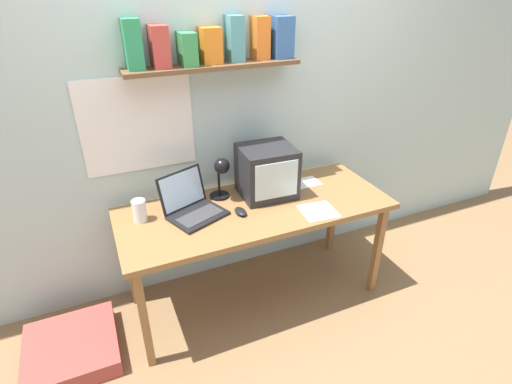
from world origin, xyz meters
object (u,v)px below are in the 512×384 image
(floor_cushion, at_px, (72,349))
(open_notebook, at_px, (318,211))
(desk_lamp, at_px, (221,172))
(printed_handout, at_px, (305,183))
(juice_glass, at_px, (140,212))
(crt_monitor, at_px, (267,171))
(computer_mouse, at_px, (241,212))
(corner_desk, at_px, (256,215))
(laptop, at_px, (191,204))

(floor_cushion, bearing_deg, open_notebook, -6.46)
(desk_lamp, xyz_separation_m, open_notebook, (0.49, -0.37, -0.19))
(printed_handout, bearing_deg, open_notebook, -107.71)
(juice_glass, distance_m, floor_cushion, 0.91)
(juice_glass, bearing_deg, crt_monitor, -0.08)
(open_notebook, bearing_deg, computer_mouse, 159.72)
(printed_handout, bearing_deg, computer_mouse, -160.43)
(corner_desk, height_order, floor_cushion, corner_desk)
(crt_monitor, relative_size, printed_handout, 1.75)
(printed_handout, xyz_separation_m, floor_cushion, (-1.64, -0.19, -0.68))
(open_notebook, bearing_deg, crt_monitor, 120.70)
(desk_lamp, distance_m, computer_mouse, 0.28)
(laptop, bearing_deg, printed_handout, -17.03)
(laptop, xyz_separation_m, open_notebook, (0.71, -0.29, -0.06))
(corner_desk, relative_size, open_notebook, 7.56)
(corner_desk, xyz_separation_m, floor_cushion, (-1.20, -0.04, -0.61))
(open_notebook, bearing_deg, desk_lamp, 142.51)
(printed_handout, bearing_deg, laptop, -174.94)
(laptop, bearing_deg, juice_glass, 150.21)
(computer_mouse, xyz_separation_m, floor_cushion, (-1.08, 0.01, -0.69))
(juice_glass, distance_m, computer_mouse, 0.59)
(laptop, height_order, floor_cushion, laptop)
(juice_glass, bearing_deg, printed_handout, 1.70)
(computer_mouse, xyz_separation_m, open_notebook, (0.44, -0.16, -0.01))
(desk_lamp, bearing_deg, corner_desk, -49.77)
(printed_handout, bearing_deg, corner_desk, -160.81)
(corner_desk, distance_m, floor_cushion, 1.35)
(juice_glass, xyz_separation_m, computer_mouse, (0.56, -0.17, -0.04))
(computer_mouse, bearing_deg, open_notebook, -20.28)
(laptop, xyz_separation_m, floor_cushion, (-0.81, -0.12, -0.74))
(juice_glass, relative_size, floor_cushion, 0.26)
(laptop, bearing_deg, computer_mouse, -47.37)
(corner_desk, xyz_separation_m, desk_lamp, (-0.16, 0.16, 0.25))
(laptop, distance_m, floor_cushion, 1.10)
(laptop, bearing_deg, corner_desk, -33.64)
(crt_monitor, bearing_deg, floor_cushion, -170.75)
(laptop, relative_size, open_notebook, 1.77)
(computer_mouse, height_order, floor_cushion, computer_mouse)
(corner_desk, distance_m, open_notebook, 0.39)
(open_notebook, bearing_deg, printed_handout, 72.29)
(corner_desk, relative_size, floor_cushion, 3.28)
(open_notebook, bearing_deg, corner_desk, 146.83)
(laptop, bearing_deg, floor_cushion, 166.10)
(corner_desk, height_order, computer_mouse, computer_mouse)
(juice_glass, xyz_separation_m, printed_handout, (1.12, 0.03, -0.06))
(computer_mouse, distance_m, open_notebook, 0.47)
(computer_mouse, bearing_deg, crt_monitor, 33.51)
(crt_monitor, bearing_deg, printed_handout, 8.85)
(corner_desk, bearing_deg, crt_monitor, 42.95)
(crt_monitor, xyz_separation_m, printed_handout, (0.31, 0.03, -0.16))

